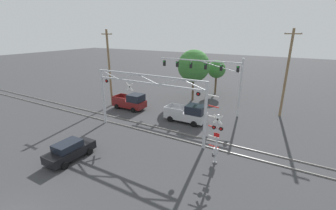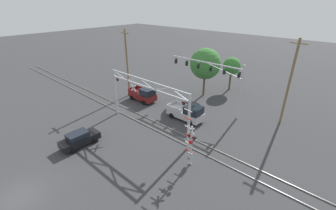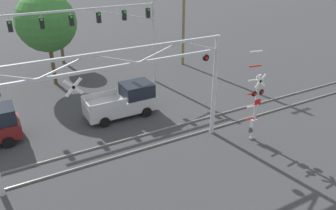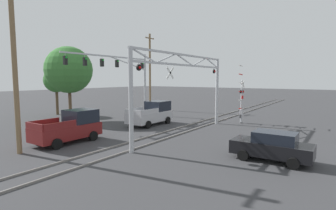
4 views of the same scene
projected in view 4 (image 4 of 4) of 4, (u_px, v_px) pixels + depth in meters
name	position (u px, v px, depth m)	size (l,w,h in m)	color
rail_track_near	(181.00, 133.00, 20.68)	(80.00, 0.08, 0.10)	gray
rail_track_far	(166.00, 131.00, 21.49)	(80.00, 0.08, 0.10)	gray
crossing_gantry	(185.00, 81.00, 20.10)	(12.41, 0.29, 6.23)	#B7BABF
crossing_signal_mast	(241.00, 102.00, 25.59)	(1.35, 0.35, 5.67)	#B7BABF
traffic_signal_span	(126.00, 71.00, 28.36)	(11.22, 0.39, 7.20)	#B7BABF
pickup_truck_lead	(152.00, 114.00, 25.00)	(4.87, 2.23, 2.18)	#B7B7BC
pickup_truck_following	(70.00, 127.00, 18.07)	(4.54, 2.23, 2.18)	maroon
sedan_waiting	(272.00, 146.00, 13.96)	(1.95, 4.09, 1.57)	black
utility_pole_left	(14.00, 61.00, 14.82)	(1.80, 0.28, 10.39)	brown
utility_pole_right	(150.00, 71.00, 36.40)	(1.80, 0.28, 10.48)	brown
background_tree_beyond_span	(69.00, 70.00, 26.78)	(4.77, 4.77, 7.64)	brown
background_tree_far_left_verge	(56.00, 80.00, 31.37)	(2.91, 2.91, 5.63)	brown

